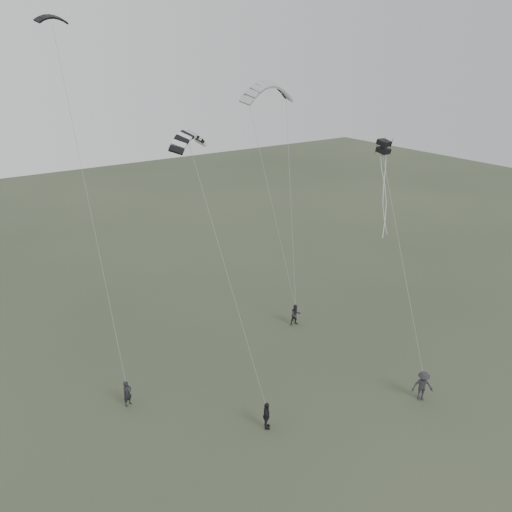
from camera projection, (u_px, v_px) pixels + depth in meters
ground at (306, 417)px, 27.04m from camera, size 140.00×140.00×0.00m
flyer_left at (127, 393)px, 27.70m from camera, size 0.66×0.55×1.54m
flyer_right at (296, 315)px, 35.96m from camera, size 0.88×0.75×1.59m
flyer_center at (267, 416)px, 25.96m from camera, size 0.85×0.97×1.58m
flyer_far at (423, 386)px, 28.08m from camera, size 1.37×1.23×1.84m
kite_dark_small at (51, 17)px, 26.28m from camera, size 1.77×0.96×0.67m
kite_pale_large at (268, 84)px, 34.42m from camera, size 4.46×1.89×1.97m
kite_striped at (188, 134)px, 23.10m from camera, size 2.74×2.32×1.24m
kite_box at (384, 146)px, 29.12m from camera, size 0.73×0.86×0.85m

